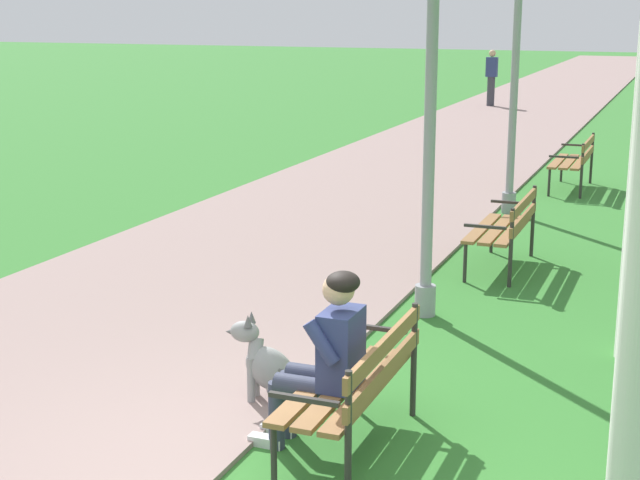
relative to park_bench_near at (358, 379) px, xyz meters
The scene contains 9 objects.
paved_path 23.48m from the park_bench_near, 96.82° to the left, with size 4.23×60.00×0.04m, color gray.
park_bench_near is the anchor object (origin of this frame).
park_bench_mid 4.90m from the park_bench_near, 89.58° to the left, with size 0.55×1.50×0.85m.
park_bench_far 10.09m from the park_bench_near, 89.16° to the left, with size 0.55×1.50×0.85m.
person_seated_on_near_bench 0.27m from the park_bench_near, 165.01° to the right, with size 0.74×0.49×1.25m.
dog_grey 0.98m from the park_bench_near, 148.90° to the left, with size 0.83×0.33×0.71m.
lamp_post_near 3.35m from the park_bench_near, 96.87° to the left, with size 0.24×0.24×3.92m.
lamp_post_mid 8.10m from the park_bench_near, 93.59° to the left, with size 0.24×0.24×4.12m.
pedestrian_distant 22.76m from the park_bench_near, 99.57° to the left, with size 0.32×0.22×1.65m.
Camera 1 is at (2.36, -4.87, 2.89)m, focal length 53.79 mm.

